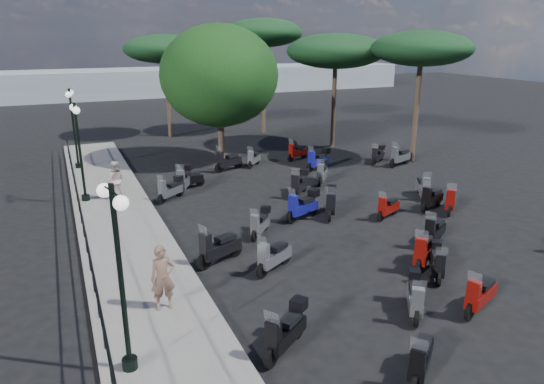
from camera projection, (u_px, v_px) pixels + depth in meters
name	position (u px, v px, depth m)	size (l,w,h in m)	color
ground	(313.00, 228.00, 17.92)	(120.00, 120.00, 0.00)	black
sidewalk	(120.00, 225.00, 18.00)	(3.00, 30.00, 0.15)	slate
railing	(80.00, 211.00, 17.07)	(0.04, 26.04, 1.10)	black
lamp_post_0	(120.00, 269.00, 9.42)	(0.48, 1.17, 4.04)	black
lamp_post_1	(79.00, 146.00, 19.71)	(0.36, 1.21, 4.10)	black
lamp_post_2	(73.00, 123.00, 24.76)	(0.43, 1.20, 4.10)	black
woman	(163.00, 278.00, 12.12)	(0.62, 0.41, 1.70)	brown
pedestrian_far	(115.00, 180.00, 20.45)	(0.79, 0.62, 1.63)	beige
scooter_0	(420.00, 359.00, 9.94)	(1.29, 1.11, 1.27)	black
scooter_1	(286.00, 331.00, 10.76)	(1.47, 1.13, 1.36)	black
scooter_2	(260.00, 224.00, 17.09)	(1.15, 1.19, 1.20)	black
scooter_3	(219.00, 248.00, 14.99)	(1.72, 0.94, 1.46)	black
scooter_4	(170.00, 190.00, 20.78)	(1.35, 1.10, 1.27)	black
scooter_5	(185.00, 180.00, 21.96)	(1.07, 1.65, 1.45)	black
scooter_6	(415.00, 297.00, 12.26)	(1.04, 1.37, 1.26)	black
scooter_7	(273.00, 257.00, 14.51)	(1.51, 0.97, 1.34)	black
scooter_8	(331.00, 203.00, 18.96)	(1.11, 1.54, 1.39)	black
scooter_9	(303.00, 206.00, 18.63)	(1.67, 0.87, 1.39)	black
scooter_10	(189.00, 180.00, 22.35)	(1.52, 0.72, 1.26)	black
scooter_11	(254.00, 159.00, 26.17)	(1.12, 1.15, 1.21)	black
scooter_12	(480.00, 295.00, 12.35)	(1.59, 0.83, 1.33)	black
scooter_13	(437.00, 263.00, 14.16)	(0.99, 1.30, 1.19)	black
scooter_14	(423.00, 252.00, 14.77)	(1.48, 1.20, 1.43)	black
scooter_15	(300.00, 184.00, 21.39)	(1.40, 1.33, 1.40)	black
scooter_16	(322.00, 173.00, 23.26)	(1.18, 1.39, 1.33)	black
scooter_17	(228.00, 161.00, 25.32)	(1.72, 0.86, 1.43)	black
scooter_19	(434.00, 231.00, 16.36)	(1.52, 0.98, 1.35)	black
scooter_20	(432.00, 199.00, 19.67)	(1.59, 0.85, 1.34)	black
scooter_21	(388.00, 208.00, 18.75)	(1.42, 0.78, 1.20)	black
scooter_22	(318.00, 160.00, 25.47)	(1.67, 0.90, 1.40)	black
scooter_23	(297.00, 152.00, 27.50)	(1.54, 0.82, 1.30)	black
scooter_26	(450.00, 201.00, 19.38)	(1.30, 1.29, 1.37)	black
scooter_27	(423.00, 187.00, 21.15)	(0.90, 1.50, 1.30)	black
scooter_28	(400.00, 157.00, 26.27)	(1.73, 0.81, 1.42)	black
scooter_29	(378.00, 155.00, 26.87)	(1.33, 0.96, 1.20)	black
broadleaf_tree	(219.00, 76.00, 25.81)	(6.36, 6.36, 7.43)	#38281E
pine_0	(263.00, 33.00, 33.35)	(5.55, 5.55, 7.93)	#38281E
pine_1	(336.00, 51.00, 29.13)	(5.99, 5.99, 6.93)	#38281E
pine_2	(165.00, 49.00, 32.26)	(5.49, 5.49, 6.89)	#38281E
pine_3	(422.00, 49.00, 25.57)	(5.35, 5.35, 7.07)	#38281E
distant_hills	(129.00, 83.00, 56.58)	(70.00, 8.00, 3.00)	gray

